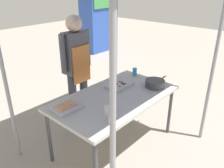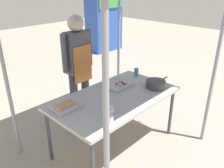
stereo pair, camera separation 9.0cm
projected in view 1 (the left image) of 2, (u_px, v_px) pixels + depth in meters
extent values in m
plane|color=gray|center=(115.00, 145.00, 3.18)|extent=(18.00, 18.00, 0.00)
cube|color=#B7B2A8|center=(115.00, 98.00, 2.88)|extent=(1.60, 0.90, 0.04)
cylinder|color=#3F3F44|center=(170.00, 111.00, 3.31)|extent=(0.04, 0.04, 0.71)
cylinder|color=#3F3F44|center=(49.00, 137.00, 2.77)|extent=(0.04, 0.04, 0.71)
cylinder|color=#3F3F44|center=(127.00, 95.00, 3.78)|extent=(0.04, 0.04, 0.71)
cylinder|color=gray|center=(113.00, 138.00, 1.61)|extent=(0.04, 0.04, 2.12)
cylinder|color=gray|center=(213.00, 67.00, 2.91)|extent=(0.04, 0.04, 2.12)
cylinder|color=gray|center=(5.00, 79.00, 2.58)|extent=(0.04, 0.04, 2.12)
cylinder|color=gray|center=(116.00, 45.00, 3.88)|extent=(0.04, 0.04, 2.12)
cube|color=#ADADB2|center=(66.00, 108.00, 2.59)|extent=(0.30, 0.25, 0.02)
cube|color=#ADADB2|center=(66.00, 107.00, 2.59)|extent=(0.31, 0.26, 0.01)
cylinder|color=tan|center=(59.00, 109.00, 2.51)|extent=(0.04, 0.13, 0.04)
cylinder|color=tan|center=(62.00, 108.00, 2.54)|extent=(0.04, 0.13, 0.04)
cylinder|color=tan|center=(64.00, 106.00, 2.57)|extent=(0.04, 0.13, 0.04)
cylinder|color=tan|center=(67.00, 105.00, 2.59)|extent=(0.04, 0.13, 0.04)
cylinder|color=tan|center=(70.00, 104.00, 2.62)|extent=(0.04, 0.13, 0.04)
cylinder|color=tan|center=(73.00, 103.00, 2.65)|extent=(0.04, 0.13, 0.04)
cube|color=#ADADB2|center=(119.00, 86.00, 3.14)|extent=(0.34, 0.22, 0.02)
cube|color=#ADADB2|center=(119.00, 85.00, 3.13)|extent=(0.36, 0.23, 0.01)
cylinder|color=tan|center=(122.00, 85.00, 3.09)|extent=(0.24, 0.01, 0.01)
cube|color=brown|center=(120.00, 87.00, 3.06)|extent=(0.02, 0.02, 0.02)
cube|color=brown|center=(124.00, 85.00, 3.12)|extent=(0.02, 0.02, 0.02)
cube|color=brown|center=(124.00, 85.00, 3.11)|extent=(0.02, 0.02, 0.02)
cube|color=brown|center=(125.00, 84.00, 3.14)|extent=(0.02, 0.02, 0.02)
cylinder|color=tan|center=(120.00, 85.00, 3.12)|extent=(0.24, 0.01, 0.01)
cube|color=brown|center=(123.00, 84.00, 3.15)|extent=(0.02, 0.02, 0.02)
cube|color=brown|center=(122.00, 84.00, 3.14)|extent=(0.02, 0.02, 0.02)
cylinder|color=tan|center=(118.00, 84.00, 3.14)|extent=(0.24, 0.01, 0.01)
cube|color=brown|center=(116.00, 85.00, 3.10)|extent=(0.02, 0.02, 0.02)
cube|color=brown|center=(122.00, 82.00, 3.19)|extent=(0.02, 0.02, 0.02)
cube|color=brown|center=(121.00, 82.00, 3.18)|extent=(0.02, 0.02, 0.02)
cube|color=brown|center=(117.00, 84.00, 3.13)|extent=(0.02, 0.02, 0.02)
cylinder|color=tan|center=(116.00, 83.00, 3.16)|extent=(0.24, 0.01, 0.01)
cube|color=brown|center=(119.00, 82.00, 3.20)|extent=(0.02, 0.02, 0.02)
cube|color=brown|center=(115.00, 84.00, 3.15)|extent=(0.02, 0.02, 0.02)
cylinder|color=#38383A|center=(155.00, 83.00, 3.11)|extent=(0.26, 0.26, 0.10)
cylinder|color=brown|center=(163.00, 78.00, 3.24)|extent=(0.16, 0.02, 0.02)
cylinder|color=#386B33|center=(155.00, 81.00, 3.09)|extent=(0.24, 0.24, 0.01)
cylinder|color=silver|center=(109.00, 110.00, 2.52)|extent=(0.13, 0.13, 0.06)
cylinder|color=white|center=(112.00, 119.00, 2.32)|extent=(0.07, 0.07, 0.09)
cylinder|color=#338CBF|center=(135.00, 72.00, 3.47)|extent=(0.06, 0.06, 0.11)
cylinder|color=#333842|center=(73.00, 100.00, 3.48)|extent=(0.12, 0.12, 0.83)
cylinder|color=#333842|center=(84.00, 95.00, 3.63)|extent=(0.12, 0.12, 0.83)
cube|color=#4C4C51|center=(76.00, 53.00, 3.27)|extent=(0.34, 0.20, 0.59)
cube|color=#CC7233|center=(82.00, 64.00, 3.26)|extent=(0.30, 0.02, 0.53)
cylinder|color=#4C4C51|center=(63.00, 54.00, 3.10)|extent=(0.08, 0.08, 0.53)
cylinder|color=#4C4C51|center=(87.00, 48.00, 3.40)|extent=(0.08, 0.08, 0.53)
sphere|color=#D8B293|center=(74.00, 23.00, 3.10)|extent=(0.23, 0.23, 0.23)
cube|color=#2D51B2|center=(99.00, 20.00, 7.11)|extent=(1.06, 0.57, 1.86)
cube|color=#3F994C|center=(106.00, 1.00, 6.70)|extent=(0.95, 0.03, 0.36)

